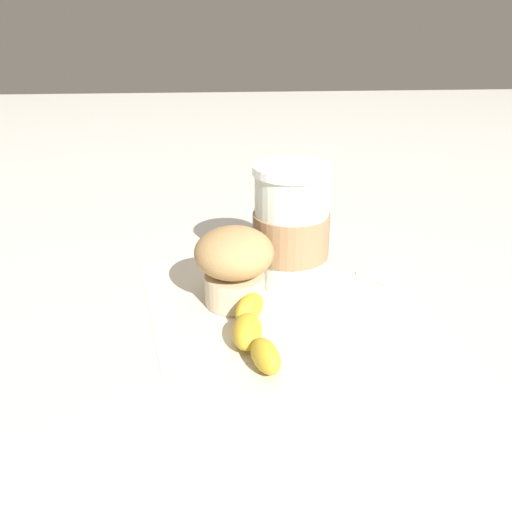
{
  "coord_description": "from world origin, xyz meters",
  "views": [
    {
      "loc": [
        0.63,
        -0.04,
        0.35
      ],
      "look_at": [
        0.0,
        0.0,
        0.06
      ],
      "focal_mm": 42.0,
      "sensor_mm": 36.0,
      "label": 1
    }
  ],
  "objects_px": {
    "sugar_packet": "(379,275)",
    "coffee_cup": "(291,226)",
    "muffin": "(234,262)",
    "banana": "(253,331)"
  },
  "relations": [
    {
      "from": "coffee_cup",
      "to": "sugar_packet",
      "type": "height_order",
      "value": "coffee_cup"
    },
    {
      "from": "coffee_cup",
      "to": "banana",
      "type": "bearing_deg",
      "value": -20.29
    },
    {
      "from": "sugar_packet",
      "to": "banana",
      "type": "bearing_deg",
      "value": -49.42
    },
    {
      "from": "coffee_cup",
      "to": "banana",
      "type": "xyz_separation_m",
      "value": [
        0.15,
        -0.06,
        -0.05
      ]
    },
    {
      "from": "coffee_cup",
      "to": "sugar_packet",
      "type": "distance_m",
      "value": 0.13
    },
    {
      "from": "banana",
      "to": "sugar_packet",
      "type": "distance_m",
      "value": 0.23
    },
    {
      "from": "sugar_packet",
      "to": "coffee_cup",
      "type": "bearing_deg",
      "value": -92.86
    },
    {
      "from": "coffee_cup",
      "to": "muffin",
      "type": "bearing_deg",
      "value": -49.74
    },
    {
      "from": "coffee_cup",
      "to": "muffin",
      "type": "relative_size",
      "value": 1.59
    },
    {
      "from": "banana",
      "to": "sugar_packet",
      "type": "bearing_deg",
      "value": 130.58
    }
  ]
}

